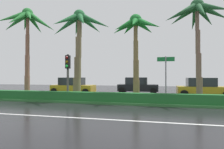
# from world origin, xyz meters

# --- Properties ---
(ground_plane) EXTENTS (90.00, 42.00, 0.10)m
(ground_plane) POSITION_xyz_m (0.00, 9.00, -0.05)
(ground_plane) COLOR black
(near_lane_divider_stripe) EXTENTS (81.00, 0.14, 0.01)m
(near_lane_divider_stripe) POSITION_xyz_m (0.00, 2.00, 0.00)
(near_lane_divider_stripe) COLOR white
(near_lane_divider_stripe) RESTS_ON ground_plane
(median_strip) EXTENTS (85.50, 4.00, 0.15)m
(median_strip) POSITION_xyz_m (0.00, 8.00, 0.07)
(median_strip) COLOR #2D6B33
(median_strip) RESTS_ON ground_plane
(median_hedge) EXTENTS (76.50, 0.70, 0.60)m
(median_hedge) POSITION_xyz_m (0.00, 6.60, 0.45)
(median_hedge) COLOR #1E6028
(median_hedge) RESTS_ON median_strip
(palm_tree_far_left) EXTENTS (4.64, 4.66, 7.60)m
(palm_tree_far_left) POSITION_xyz_m (-11.46, 8.23, 6.33)
(palm_tree_far_left) COLOR brown
(palm_tree_far_left) RESTS_ON median_strip
(palm_tree_mid_left) EXTENTS (4.84, 4.68, 6.95)m
(palm_tree_mid_left) POSITION_xyz_m (-6.55, 7.97, 5.41)
(palm_tree_mid_left) COLOR brown
(palm_tree_mid_left) RESTS_ON median_strip
(palm_tree_centre_left) EXTENTS (3.70, 3.72, 6.31)m
(palm_tree_centre_left) POSITION_xyz_m (-2.11, 8.09, 5.26)
(palm_tree_centre_left) COLOR brown
(palm_tree_centre_left) RESTS_ON median_strip
(palm_tree_centre) EXTENTS (4.58, 4.34, 7.15)m
(palm_tree_centre) POSITION_xyz_m (2.18, 8.39, 6.02)
(palm_tree_centre) COLOR brown
(palm_tree_centre) RESTS_ON median_strip
(traffic_signal_median_left) EXTENTS (0.28, 0.43, 3.30)m
(traffic_signal_median_left) POSITION_xyz_m (-6.90, 6.71, 2.42)
(traffic_signal_median_left) COLOR #4C4C47
(traffic_signal_median_left) RESTS_ON median_strip
(street_name_sign) EXTENTS (1.10, 0.08, 3.00)m
(street_name_sign) POSITION_xyz_m (-0.03, 6.82, 2.08)
(street_name_sign) COLOR slate
(street_name_sign) RESTS_ON median_strip
(car_in_traffic_leading) EXTENTS (4.30, 2.02, 1.72)m
(car_in_traffic_leading) POSITION_xyz_m (-8.90, 11.88, 0.83)
(car_in_traffic_leading) COLOR #B28C1E
(car_in_traffic_leading) RESTS_ON ground_plane
(car_in_traffic_second) EXTENTS (4.30, 2.02, 1.72)m
(car_in_traffic_second) POSITION_xyz_m (-2.62, 14.81, 0.83)
(car_in_traffic_second) COLOR black
(car_in_traffic_second) RESTS_ON ground_plane
(car_in_traffic_third) EXTENTS (4.30, 2.02, 1.72)m
(car_in_traffic_third) POSITION_xyz_m (3.31, 12.16, 0.83)
(car_in_traffic_third) COLOR #B28C1E
(car_in_traffic_third) RESTS_ON ground_plane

